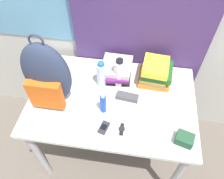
# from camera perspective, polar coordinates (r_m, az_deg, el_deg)

# --- Properties ---
(curtain_blue) EXTENTS (0.97, 0.04, 2.50)m
(curtain_blue) POSITION_cam_1_polar(r_m,az_deg,el_deg) (1.49, 8.34, 20.86)
(curtain_blue) COLOR #4C336B
(curtain_blue) RESTS_ON ground_plane
(desk) EXTENTS (1.14, 0.75, 0.78)m
(desk) POSITION_cam_1_polar(r_m,az_deg,el_deg) (1.59, 0.00, -4.62)
(desk) COLOR silver
(desk) RESTS_ON ground_plane
(backpack) EXTENTS (0.30, 0.19, 0.53)m
(backpack) POSITION_cam_1_polar(r_m,az_deg,el_deg) (1.39, -16.63, 3.38)
(backpack) COLOR #2D3851
(backpack) RESTS_ON desk
(book_stack_left) EXTENTS (0.22, 0.29, 0.12)m
(book_stack_left) POSITION_cam_1_polar(r_m,az_deg,el_deg) (1.60, 1.34, 5.20)
(book_stack_left) COLOR black
(book_stack_left) RESTS_ON desk
(book_stack_center) EXTENTS (0.24, 0.23, 0.16)m
(book_stack_center) POSITION_cam_1_polar(r_m,az_deg,el_deg) (1.59, 11.24, 4.44)
(book_stack_center) COLOR orange
(book_stack_center) RESTS_ON desk
(water_bottle) EXTENTS (0.07, 0.07, 0.21)m
(water_bottle) POSITION_cam_1_polar(r_m,az_deg,el_deg) (1.52, -2.77, 3.95)
(water_bottle) COLOR silver
(water_bottle) RESTS_ON desk
(sports_bottle) EXTENTS (0.07, 0.07, 0.23)m
(sports_bottle) POSITION_cam_1_polar(r_m,az_deg,el_deg) (1.51, 1.88, 4.41)
(sports_bottle) COLOR white
(sports_bottle) RESTS_ON desk
(sunscreen_bottle) EXTENTS (0.04, 0.04, 0.17)m
(sunscreen_bottle) POSITION_cam_1_polar(r_m,az_deg,el_deg) (1.38, -2.34, -3.61)
(sunscreen_bottle) COLOR blue
(sunscreen_bottle) RESTS_ON desk
(cell_phone) EXTENTS (0.07, 0.10, 0.02)m
(cell_phone) POSITION_cam_1_polar(r_m,az_deg,el_deg) (1.37, -2.14, -9.93)
(cell_phone) COLOR #2D2D33
(cell_phone) RESTS_ON desk
(sunglasses_case) EXTENTS (0.16, 0.07, 0.04)m
(sunglasses_case) POSITION_cam_1_polar(r_m,az_deg,el_deg) (1.49, 4.03, -1.94)
(sunglasses_case) COLOR #47474C
(sunglasses_case) RESTS_ON desk
(camera_pouch) EXTENTS (0.12, 0.11, 0.06)m
(camera_pouch) POSITION_cam_1_polar(r_m,az_deg,el_deg) (1.38, 18.41, -12.19)
(camera_pouch) COLOR #234C33
(camera_pouch) RESTS_ON desk
(wristwatch) EXTENTS (0.04, 0.09, 0.01)m
(wristwatch) POSITION_cam_1_polar(r_m,az_deg,el_deg) (1.37, 2.56, -10.29)
(wristwatch) COLOR black
(wristwatch) RESTS_ON desk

